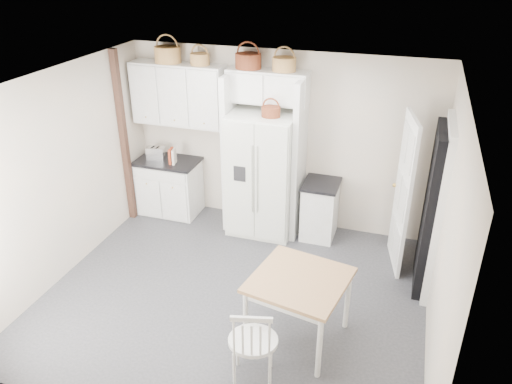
% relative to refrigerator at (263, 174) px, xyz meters
% --- Properties ---
extents(floor, '(4.50, 4.50, 0.00)m').
position_rel_refrigerator_xyz_m(floor, '(0.15, -1.64, -0.90)').
color(floor, '#2D2D33').
rests_on(floor, ground).
extents(ceiling, '(4.50, 4.50, 0.00)m').
position_rel_refrigerator_xyz_m(ceiling, '(0.15, -1.64, 1.70)').
color(ceiling, white).
rests_on(ceiling, wall_back).
extents(wall_back, '(4.50, 0.00, 4.50)m').
position_rel_refrigerator_xyz_m(wall_back, '(0.15, 0.36, 0.40)').
color(wall_back, '#B3AEA4').
rests_on(wall_back, floor).
extents(wall_left, '(0.00, 4.00, 4.00)m').
position_rel_refrigerator_xyz_m(wall_left, '(-2.10, -1.64, 0.40)').
color(wall_left, '#B3AEA4').
rests_on(wall_left, floor).
extents(wall_right, '(0.00, 4.00, 4.00)m').
position_rel_refrigerator_xyz_m(wall_right, '(2.40, -1.64, 0.40)').
color(wall_right, '#B3AEA4').
rests_on(wall_right, floor).
extents(refrigerator, '(0.93, 0.75, 1.80)m').
position_rel_refrigerator_xyz_m(refrigerator, '(0.00, 0.00, 0.00)').
color(refrigerator, silver).
rests_on(refrigerator, floor).
extents(base_cab_left, '(0.92, 0.58, 0.85)m').
position_rel_refrigerator_xyz_m(base_cab_left, '(-1.56, 0.06, -0.48)').
color(base_cab_left, silver).
rests_on(base_cab_left, floor).
extents(base_cab_right, '(0.46, 0.56, 0.82)m').
position_rel_refrigerator_xyz_m(base_cab_right, '(0.84, 0.06, -0.49)').
color(base_cab_right, silver).
rests_on(base_cab_right, floor).
extents(dining_table, '(1.09, 1.09, 0.78)m').
position_rel_refrigerator_xyz_m(dining_table, '(1.05, -2.11, -0.51)').
color(dining_table, '#8F5E39').
rests_on(dining_table, floor).
extents(windsor_chair, '(0.57, 0.54, 0.98)m').
position_rel_refrigerator_xyz_m(windsor_chair, '(0.78, -2.82, -0.41)').
color(windsor_chair, silver).
rests_on(windsor_chair, floor).
extents(counter_left, '(0.95, 0.62, 0.04)m').
position_rel_refrigerator_xyz_m(counter_left, '(-1.56, 0.06, -0.03)').
color(counter_left, black).
rests_on(counter_left, base_cab_left).
extents(counter_right, '(0.50, 0.59, 0.04)m').
position_rel_refrigerator_xyz_m(counter_right, '(0.84, 0.06, -0.07)').
color(counter_right, black).
rests_on(counter_right, base_cab_right).
extents(toaster, '(0.29, 0.20, 0.19)m').
position_rel_refrigerator_xyz_m(toaster, '(-1.75, 0.07, 0.08)').
color(toaster, silver).
rests_on(toaster, counter_left).
extents(cookbook_red, '(0.05, 0.16, 0.24)m').
position_rel_refrigerator_xyz_m(cookbook_red, '(-1.44, -0.02, 0.10)').
color(cookbook_red, '#A83418').
rests_on(cookbook_red, counter_left).
extents(cookbook_cream, '(0.06, 0.16, 0.23)m').
position_rel_refrigerator_xyz_m(cookbook_cream, '(-1.39, -0.02, 0.10)').
color(cookbook_cream, beige).
rests_on(cookbook_cream, counter_left).
extents(basket_upper_b, '(0.38, 0.38, 0.22)m').
position_rel_refrigerator_xyz_m(basket_upper_b, '(-1.48, 0.19, 1.56)').
color(basket_upper_b, olive).
rests_on(basket_upper_b, upper_cabinet).
extents(basket_upper_c, '(0.27, 0.27, 0.16)m').
position_rel_refrigerator_xyz_m(basket_upper_c, '(-0.99, 0.19, 1.53)').
color(basket_upper_c, olive).
rests_on(basket_upper_c, upper_cabinet).
extents(basket_bridge_a, '(0.36, 0.36, 0.20)m').
position_rel_refrigerator_xyz_m(basket_bridge_a, '(-0.28, 0.19, 1.55)').
color(basket_bridge_a, '#521A12').
rests_on(basket_bridge_a, bridge_cabinet).
extents(basket_bridge_b, '(0.32, 0.32, 0.18)m').
position_rel_refrigerator_xyz_m(basket_bridge_b, '(0.22, 0.19, 1.54)').
color(basket_bridge_b, olive).
rests_on(basket_bridge_b, bridge_cabinet).
extents(basket_fridge_b, '(0.26, 0.26, 0.14)m').
position_rel_refrigerator_xyz_m(basket_fridge_b, '(0.13, -0.10, 0.97)').
color(basket_fridge_b, '#521A12').
rests_on(basket_fridge_b, refrigerator).
extents(upper_cabinet, '(1.40, 0.34, 0.90)m').
position_rel_refrigerator_xyz_m(upper_cabinet, '(-1.35, 0.19, 1.00)').
color(upper_cabinet, silver).
rests_on(upper_cabinet, wall_back).
extents(bridge_cabinet, '(1.12, 0.34, 0.45)m').
position_rel_refrigerator_xyz_m(bridge_cabinet, '(0.00, 0.19, 1.22)').
color(bridge_cabinet, silver).
rests_on(bridge_cabinet, wall_back).
extents(fridge_panel_left, '(0.08, 0.60, 2.30)m').
position_rel_refrigerator_xyz_m(fridge_panel_left, '(-0.51, 0.06, 0.25)').
color(fridge_panel_left, silver).
rests_on(fridge_panel_left, floor).
extents(fridge_panel_right, '(0.08, 0.60, 2.30)m').
position_rel_refrigerator_xyz_m(fridge_panel_right, '(0.51, 0.06, 0.25)').
color(fridge_panel_right, silver).
rests_on(fridge_panel_right, floor).
extents(trim_post, '(0.09, 0.09, 2.60)m').
position_rel_refrigerator_xyz_m(trim_post, '(-2.05, -0.29, 0.40)').
color(trim_post, black).
rests_on(trim_post, floor).
extents(doorway_void, '(0.18, 0.85, 2.05)m').
position_rel_refrigerator_xyz_m(doorway_void, '(2.31, -0.64, 0.12)').
color(doorway_void, black).
rests_on(doorway_void, floor).
extents(door_slab, '(0.21, 0.79, 2.05)m').
position_rel_refrigerator_xyz_m(door_slab, '(1.95, -0.31, 0.12)').
color(door_slab, white).
rests_on(door_slab, floor).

